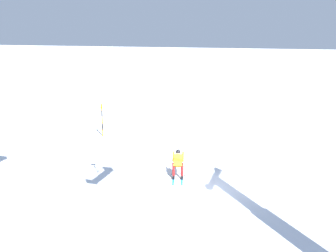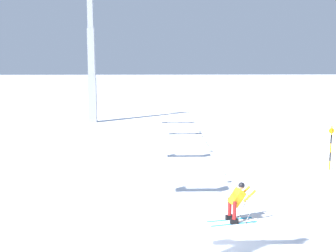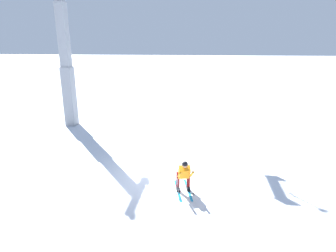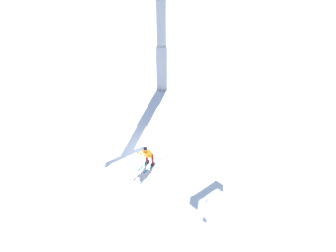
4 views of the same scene
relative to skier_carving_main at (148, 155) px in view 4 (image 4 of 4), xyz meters
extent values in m
plane|color=white|center=(-1.15, 1.16, -0.78)|extent=(260.00, 260.00, 0.00)
cube|color=#198CCC|center=(0.16, 0.21, -0.77)|extent=(0.47, 1.63, 0.01)
cube|color=black|center=(0.16, 0.21, -0.68)|extent=(0.17, 0.30, 0.16)
cylinder|color=maroon|center=(0.16, 0.21, -0.29)|extent=(0.13, 0.13, 0.63)
cube|color=#198CCC|center=(-0.24, 0.12, -0.77)|extent=(0.47, 1.63, 0.01)
cube|color=black|center=(-0.24, 0.12, -0.68)|extent=(0.17, 0.30, 0.16)
cylinder|color=maroon|center=(-0.24, 0.12, -0.29)|extent=(0.13, 0.13, 0.63)
cube|color=orange|center=(0.00, 0.01, 0.09)|extent=(0.53, 0.62, 0.62)
sphere|color=tan|center=(0.04, -0.15, 0.45)|extent=(0.21, 0.21, 0.21)
sphere|color=black|center=(0.04, -0.15, 0.48)|extent=(0.22, 0.22, 0.22)
cylinder|color=orange|center=(0.31, -0.30, 0.17)|extent=(0.19, 0.48, 0.41)
cylinder|color=gray|center=(0.36, -0.31, -0.38)|extent=(0.25, 0.45, 1.06)
cylinder|color=black|center=(0.36, -0.13, -0.73)|extent=(0.07, 0.07, 0.01)
cylinder|color=orange|center=(-0.14, -0.40, 0.17)|extent=(0.19, 0.48, 0.41)
cylinder|color=gray|center=(-0.18, -0.44, -0.38)|extent=(0.03, 0.49, 1.06)
cylinder|color=black|center=(-0.26, -0.28, -0.73)|extent=(0.07, 0.07, 0.01)
cube|color=gray|center=(-8.47, 8.20, 1.22)|extent=(0.70, 0.70, 3.99)
cube|color=gray|center=(-8.47, 8.20, 5.21)|extent=(0.58, 0.58, 3.99)
camera|label=1|loc=(-4.75, 17.54, 6.25)|focal=42.77mm
camera|label=2|loc=(-14.13, 2.72, 4.75)|focal=46.67mm
camera|label=3|loc=(0.64, -9.45, 4.70)|focal=29.67mm
camera|label=4|loc=(10.56, -7.80, 8.94)|focal=30.45mm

